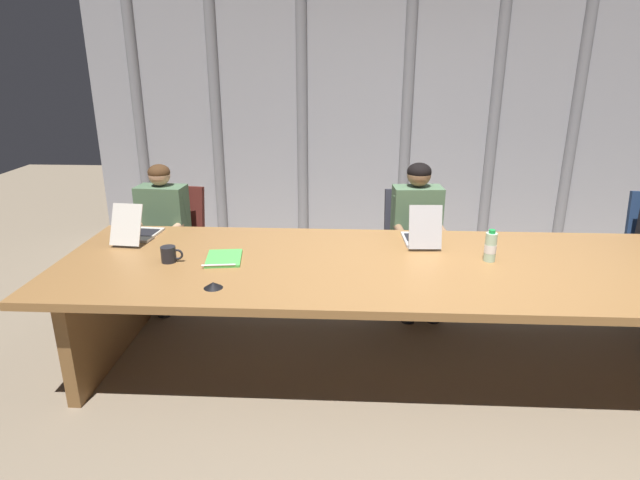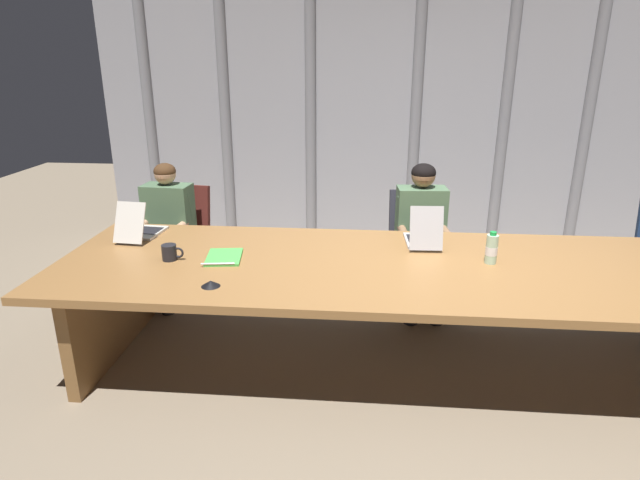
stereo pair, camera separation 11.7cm
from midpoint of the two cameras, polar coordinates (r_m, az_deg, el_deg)
ground_plane at (r=3.74m, az=12.01°, el=-13.21°), size 13.46×13.46×0.00m
conference_table at (r=3.46m, az=12.70°, el=-4.63°), size 4.78×1.37×0.74m
curtain_backdrop at (r=5.97m, az=9.90°, el=12.35°), size 6.73×0.17×2.60m
laptop_left_end at (r=4.03m, az=-17.94°, el=1.10°), size 0.25×0.45×0.29m
laptop_left_mid at (r=3.75m, az=11.91°, el=0.34°), size 0.24×0.39×0.31m
office_chair_left_end at (r=4.78m, az=-14.14°, el=-1.40°), size 0.60×0.61×0.92m
office_chair_left_mid at (r=4.55m, az=10.98°, el=-2.22°), size 0.60×0.60×0.92m
person_left_end at (r=4.56m, az=-15.66°, el=1.53°), size 0.43×0.56×1.16m
person_left_mid at (r=4.30m, az=11.71°, el=1.12°), size 0.43×0.57×1.19m
water_bottle_secondary at (r=3.52m, az=18.93°, el=-0.93°), size 0.08×0.08×0.21m
coffee_mug_near at (r=3.52m, az=-14.98°, el=-1.31°), size 0.14×0.09×0.10m
conference_mic_left_side at (r=3.08m, az=-10.65°, el=-4.64°), size 0.11×0.11×0.03m
spiral_notepad at (r=3.48m, az=-9.38°, el=-1.85°), size 0.26×0.33×0.03m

